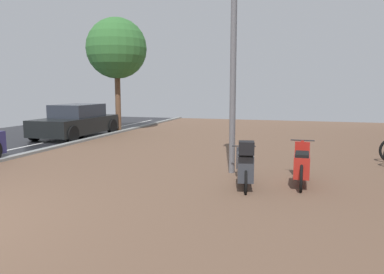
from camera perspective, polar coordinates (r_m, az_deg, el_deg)
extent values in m
torus|color=black|center=(7.12, 8.25, -6.86)|extent=(0.14, 0.49, 0.49)
torus|color=black|center=(8.43, 7.90, -4.60)|extent=(0.14, 0.49, 0.49)
cube|color=#343840|center=(7.78, 8.06, -5.79)|extent=(0.41, 0.79, 0.08)
cube|color=#343840|center=(7.31, 8.21, -4.64)|extent=(0.40, 0.64, 0.51)
cube|color=black|center=(7.25, 8.25, -2.45)|extent=(0.35, 0.58, 0.06)
cylinder|color=#343840|center=(8.36, 7.93, -3.01)|extent=(0.09, 0.13, 0.49)
cube|color=#343840|center=(8.29, 7.95, -3.25)|extent=(0.33, 0.14, 0.49)
cylinder|color=black|center=(8.29, 7.97, -1.39)|extent=(0.52, 0.12, 0.03)
cube|color=black|center=(6.94, 8.37, -1.65)|extent=(0.33, 0.33, 0.24)
torus|color=black|center=(7.49, 16.46, -6.10)|extent=(0.06, 0.57, 0.57)
torus|color=black|center=(8.80, 16.52, -4.09)|extent=(0.06, 0.57, 0.57)
cube|color=#B3231B|center=(8.15, 16.48, -5.19)|extent=(0.28, 0.75, 0.08)
cube|color=#B3231B|center=(7.68, 16.52, -4.33)|extent=(0.30, 0.59, 0.42)
cube|color=black|center=(7.64, 16.59, -2.55)|extent=(0.26, 0.54, 0.06)
cylinder|color=#B3231B|center=(8.73, 16.59, -2.30)|extent=(0.07, 0.12, 0.57)
cube|color=#B3231B|center=(8.66, 16.58, -2.55)|extent=(0.32, 0.08, 0.56)
cylinder|color=black|center=(8.66, 16.66, -0.49)|extent=(0.52, 0.03, 0.03)
cube|color=black|center=(15.92, -17.43, 1.79)|extent=(1.74, 4.01, 0.63)
cube|color=#282D38|center=(16.01, -17.19, 3.90)|extent=(1.46, 2.05, 0.52)
cylinder|color=black|center=(17.62, -16.95, 1.75)|extent=(0.20, 0.62, 0.62)
cylinder|color=black|center=(16.77, -12.22, 1.63)|extent=(0.20, 0.62, 0.62)
cylinder|color=black|center=(15.25, -23.10, 0.63)|extent=(0.20, 0.62, 0.62)
cylinder|color=black|center=(14.26, -17.96, 0.42)|extent=(0.20, 0.62, 0.62)
cylinder|color=slate|center=(8.66, 6.39, 12.90)|extent=(0.14, 0.14, 5.60)
cylinder|color=brown|center=(17.35, -11.32, 5.48)|extent=(0.25, 0.25, 2.81)
sphere|color=#356F33|center=(17.43, -11.53, 13.24)|extent=(2.71, 2.71, 2.71)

